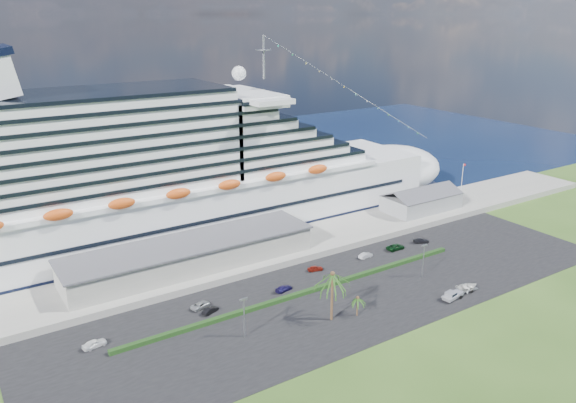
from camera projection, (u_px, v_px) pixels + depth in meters
ground at (381, 315)px, 116.83m from camera, size 420.00×420.00×0.00m
asphalt_lot at (348, 294)px, 125.57m from camera, size 140.00×38.00×0.12m
wharf at (280, 247)px, 148.41m from camera, size 240.00×20.00×1.80m
water at (158, 174)px, 220.39m from camera, size 420.00×160.00×0.02m
cruise_ship at (165, 181)px, 151.44m from camera, size 191.00×38.00×54.00m
terminal_building at (191, 254)px, 134.24m from camera, size 61.00×15.00×6.30m
port_shed at (421, 201)px, 174.06m from camera, size 24.00×12.31×7.37m
flagpole at (462, 180)px, 182.12m from camera, size 1.08×0.16×12.00m
hedge at (306, 292)px, 125.28m from camera, size 88.00×1.10×0.90m
lamp_post_left at (244, 313)px, 107.10m from camera, size 1.60×0.35×8.27m
lamp_post_right at (424, 257)px, 131.80m from camera, size 1.60×0.35×8.27m
palm_tall at (332, 279)px, 111.95m from camera, size 8.82×8.82×11.13m
palm_short at (358, 300)px, 115.34m from camera, size 3.53×3.53×4.56m
parked_car_0 at (94, 344)px, 105.04m from camera, size 4.80×2.62×1.55m
parked_car_1 at (210, 310)px, 117.19m from camera, size 4.10×2.64×1.28m
parked_car_2 at (201, 305)px, 119.22m from camera, size 4.93×3.31×1.26m
parked_car_3 at (284, 288)px, 126.48m from camera, size 4.55×2.46×1.25m
parked_car_4 at (315, 268)px, 136.45m from camera, size 4.03×2.35×1.29m
parked_car_5 at (366, 255)px, 143.70m from camera, size 4.20×1.79×1.35m
parked_car_6 at (396, 247)px, 148.71m from camera, size 5.26×2.46×1.46m
parked_car_7 at (421, 241)px, 153.23m from camera, size 4.80×3.44×1.29m
pickup_truck at (453, 295)px, 122.68m from camera, size 5.63×2.77×1.90m
boat_trailer at (467, 287)px, 125.96m from camera, size 6.44×4.55×1.80m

